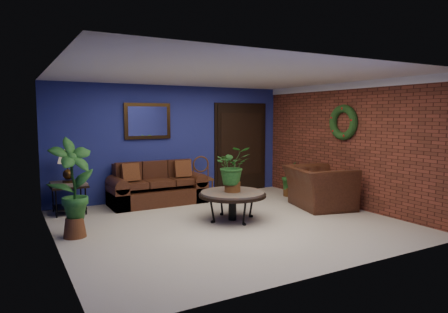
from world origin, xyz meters
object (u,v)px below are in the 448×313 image
armchair (319,187)px  side_chair (202,174)px  coffee_table (232,195)px  end_table (69,190)px  sofa (156,190)px  table_lamp (68,162)px

armchair → side_chair: bearing=53.4°
coffee_table → armchair: (2.01, -0.01, -0.04)m
end_table → armchair: size_ratio=0.51×
sofa → table_lamp: bearing=-179.2°
sofa → end_table: (-1.73, -0.02, 0.16)m
armchair → table_lamp: bearing=80.8°
coffee_table → side_chair: 2.03m
table_lamp → armchair: table_lamp is taller
side_chair → armchair: (1.63, -2.00, -0.12)m
table_lamp → end_table: bearing=90.0°
table_lamp → armchair: size_ratio=0.47×
coffee_table → side_chair: bearing=79.2°
end_table → table_lamp: table_lamp is taller
sofa → side_chair: side_chair is taller
sofa → coffee_table: (0.71, -1.95, 0.16)m
table_lamp → coffee_table: bearing=-38.2°
sofa → end_table: 1.74m
sofa → side_chair: 1.12m
end_table → armchair: armchair is taller
coffee_table → end_table: bearing=141.8°
end_table → armchair: (4.45, -1.93, -0.04)m
coffee_table → table_lamp: table_lamp is taller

